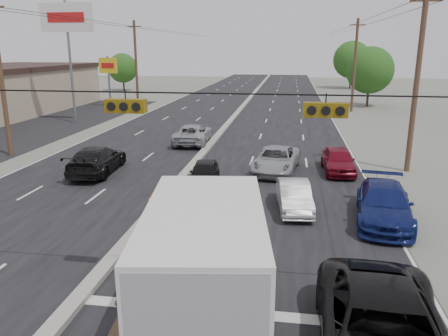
{
  "coord_description": "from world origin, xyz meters",
  "views": [
    {
      "loc": [
        5.66,
        -10.68,
        6.87
      ],
      "look_at": [
        3.12,
        6.13,
        2.2
      ],
      "focal_mm": 35.0,
      "sensor_mm": 36.0,
      "label": 1
    }
  ],
  "objects_px": {
    "oncoming_far": "(193,134)",
    "pole_sign_billboard": "(67,25)",
    "queue_car_a": "(205,173)",
    "queue_car_e": "(338,161)",
    "tan_sedan": "(172,303)",
    "oncoming_near": "(97,160)",
    "tree_left_far": "(123,68)",
    "utility_pole_left_c": "(136,64)",
    "utility_pole_right_c": "(355,65)",
    "tree_right_far": "(352,60)",
    "utility_pole_left_b": "(1,77)",
    "red_sedan": "(171,217)",
    "utility_pole_right_b": "(417,82)",
    "tree_right_mid": "(370,70)",
    "box_truck": "(206,269)",
    "queue_car_c": "(276,160)",
    "queue_car_d": "(384,204)",
    "queue_car_b": "(294,197)",
    "pole_sign_far": "(108,70)"
  },
  "relations": [
    {
      "from": "tree_left_far",
      "to": "queue_car_c",
      "type": "bearing_deg",
      "value": -59.76
    },
    {
      "from": "tree_left_far",
      "to": "oncoming_near",
      "type": "height_order",
      "value": "tree_left_far"
    },
    {
      "from": "box_truck",
      "to": "queue_car_a",
      "type": "xyz_separation_m",
      "value": [
        -2.46,
        12.26,
        -1.22
      ]
    },
    {
      "from": "utility_pole_right_c",
      "to": "pole_sign_far",
      "type": "bearing_deg",
      "value": -180.0
    },
    {
      "from": "utility_pole_left_b",
      "to": "pole_sign_billboard",
      "type": "relative_size",
      "value": 0.91
    },
    {
      "from": "tree_right_far",
      "to": "red_sedan",
      "type": "height_order",
      "value": "tree_right_far"
    },
    {
      "from": "utility_pole_left_c",
      "to": "queue_car_d",
      "type": "distance_m",
      "value": 40.12
    },
    {
      "from": "pole_sign_billboard",
      "to": "tan_sedan",
      "type": "relative_size",
      "value": 1.86
    },
    {
      "from": "tree_right_far",
      "to": "utility_pole_left_c",
      "type": "bearing_deg",
      "value": -133.53
    },
    {
      "from": "utility_pole_left_c",
      "to": "oncoming_far",
      "type": "distance_m",
      "value": 22.84
    },
    {
      "from": "tree_left_far",
      "to": "tan_sedan",
      "type": "bearing_deg",
      "value": -67.91
    },
    {
      "from": "utility_pole_right_c",
      "to": "tree_right_mid",
      "type": "bearing_deg",
      "value": 63.43
    },
    {
      "from": "queue_car_e",
      "to": "queue_car_a",
      "type": "bearing_deg",
      "value": -156.91
    },
    {
      "from": "utility_pole_right_c",
      "to": "queue_car_a",
      "type": "distance_m",
      "value": 31.64
    },
    {
      "from": "tree_right_mid",
      "to": "queue_car_c",
      "type": "height_order",
      "value": "tree_right_mid"
    },
    {
      "from": "tree_right_mid",
      "to": "queue_car_a",
      "type": "height_order",
      "value": "tree_right_mid"
    },
    {
      "from": "utility_pole_left_b",
      "to": "red_sedan",
      "type": "relative_size",
      "value": 2.18
    },
    {
      "from": "pole_sign_billboard",
      "to": "queue_car_d",
      "type": "bearing_deg",
      "value": -41.34
    },
    {
      "from": "oncoming_far",
      "to": "utility_pole_right_b",
      "type": "bearing_deg",
      "value": 155.61
    },
    {
      "from": "queue_car_b",
      "to": "tree_left_far",
      "type": "bearing_deg",
      "value": 112.08
    },
    {
      "from": "utility_pole_right_b",
      "to": "tree_left_far",
      "type": "xyz_separation_m",
      "value": [
        -34.5,
        45.0,
        -1.39
      ]
    },
    {
      "from": "queue_car_d",
      "to": "oncoming_far",
      "type": "bearing_deg",
      "value": 136.21
    },
    {
      "from": "utility_pole_left_c",
      "to": "utility_pole_left_b",
      "type": "bearing_deg",
      "value": -90.0
    },
    {
      "from": "box_truck",
      "to": "oncoming_far",
      "type": "xyz_separation_m",
      "value": [
        -5.26,
        22.07,
        -1.11
      ]
    },
    {
      "from": "queue_car_c",
      "to": "queue_car_d",
      "type": "bearing_deg",
      "value": -49.1
    },
    {
      "from": "tan_sedan",
      "to": "oncoming_near",
      "type": "relative_size",
      "value": 1.12
    },
    {
      "from": "box_truck",
      "to": "oncoming_near",
      "type": "relative_size",
      "value": 1.39
    },
    {
      "from": "tree_right_far",
      "to": "queue_car_c",
      "type": "height_order",
      "value": "tree_right_far"
    },
    {
      "from": "tan_sedan",
      "to": "oncoming_near",
      "type": "bearing_deg",
      "value": 118.44
    },
    {
      "from": "utility_pole_right_b",
      "to": "red_sedan",
      "type": "bearing_deg",
      "value": -135.69
    },
    {
      "from": "tan_sedan",
      "to": "queue_car_e",
      "type": "xyz_separation_m",
      "value": [
        5.49,
        15.66,
        -0.15
      ]
    },
    {
      "from": "utility_pole_left_c",
      "to": "utility_pole_right_c",
      "type": "height_order",
      "value": "same"
    },
    {
      "from": "oncoming_near",
      "to": "oncoming_far",
      "type": "bearing_deg",
      "value": -117.58
    },
    {
      "from": "tree_right_mid",
      "to": "queue_car_a",
      "type": "distance_m",
      "value": 37.07
    },
    {
      "from": "utility_pole_left_c",
      "to": "pole_sign_far",
      "type": "bearing_deg",
      "value": -180.0
    },
    {
      "from": "tree_right_mid",
      "to": "queue_car_d",
      "type": "xyz_separation_m",
      "value": [
        -5.4,
        -38.2,
        -3.59
      ]
    },
    {
      "from": "oncoming_far",
      "to": "pole_sign_billboard",
      "type": "bearing_deg",
      "value": -32.42
    },
    {
      "from": "queue_car_a",
      "to": "queue_car_e",
      "type": "height_order",
      "value": "queue_car_e"
    },
    {
      "from": "utility_pole_right_c",
      "to": "queue_car_b",
      "type": "height_order",
      "value": "utility_pole_right_c"
    },
    {
      "from": "tan_sedan",
      "to": "oncoming_near",
      "type": "height_order",
      "value": "tan_sedan"
    },
    {
      "from": "utility_pole_left_c",
      "to": "utility_pole_right_c",
      "type": "bearing_deg",
      "value": 0.0
    },
    {
      "from": "tree_right_mid",
      "to": "queue_car_c",
      "type": "relative_size",
      "value": 1.43
    },
    {
      "from": "tan_sedan",
      "to": "queue_car_a",
      "type": "relative_size",
      "value": 1.63
    },
    {
      "from": "utility_pole_right_b",
      "to": "utility_pole_left_b",
      "type": "bearing_deg",
      "value": 180.0
    },
    {
      "from": "tan_sedan",
      "to": "queue_car_e",
      "type": "relative_size",
      "value": 1.43
    },
    {
      "from": "tree_right_far",
      "to": "queue_car_e",
      "type": "relative_size",
      "value": 1.97
    },
    {
      "from": "tree_right_far",
      "to": "queue_car_c",
      "type": "xyz_separation_m",
      "value": [
        -11.0,
        -56.31,
        -4.26
      ]
    },
    {
      "from": "red_sedan",
      "to": "tree_left_far",
      "type": "bearing_deg",
      "value": 109.9
    },
    {
      "from": "tree_right_far",
      "to": "queue_car_a",
      "type": "relative_size",
      "value": 2.25
    },
    {
      "from": "queue_car_e",
      "to": "utility_pole_right_b",
      "type": "bearing_deg",
      "value": 10.85
    }
  ]
}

